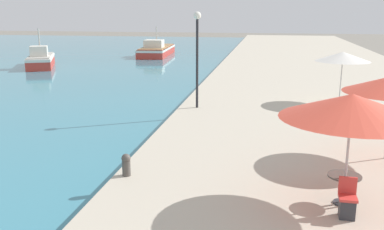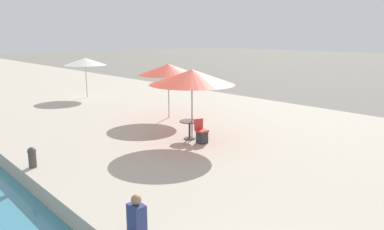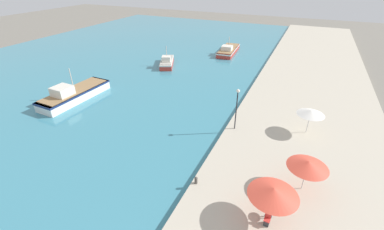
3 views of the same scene
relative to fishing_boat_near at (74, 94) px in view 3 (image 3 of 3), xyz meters
The scene contains 12 objects.
water_basin 21.16m from the fishing_boat_near, 109.73° to the left, with size 56.00×90.00×0.04m.
quay_promenade 35.06m from the fishing_boat_near, 34.58° to the left, with size 16.00×90.00×0.54m.
fishing_boat_near is the anchor object (origin of this frame).
fishing_boat_mid 17.88m from the fishing_boat_near, 75.68° to the left, with size 4.54×6.60×3.52m.
fishing_boat_far 31.94m from the fishing_boat_near, 67.56° to the left, with size 3.66×9.44×3.29m.
cafe_umbrella_pink 28.54m from the fishing_boat_near, 18.31° to the right, with size 3.30×3.30×2.77m.
cafe_umbrella_white 29.42m from the fishing_boat_near, 10.01° to the right, with size 2.99×2.99×2.67m.
cafe_umbrella_striped 29.03m from the fishing_boat_near, ahead, with size 2.70×2.70×2.59m.
cafe_table 28.43m from the fishing_boat_near, 18.00° to the right, with size 0.80×0.80×0.74m.
cafe_chair_left 28.63m from the fishing_boat_near, 19.39° to the right, with size 0.42×0.44×0.91m.
mooring_bollard 22.68m from the fishing_boat_near, 20.60° to the right, with size 0.26×0.26×0.65m.
lamppost 21.95m from the fishing_boat_near, ahead, with size 0.36×0.36×4.56m.
Camera 3 is at (6.27, -4.67, 15.36)m, focal length 24.00 mm.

